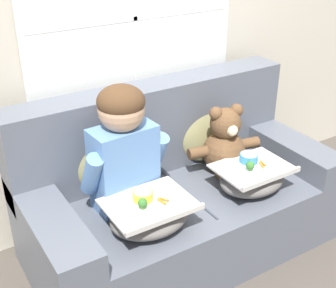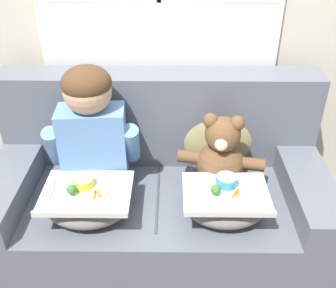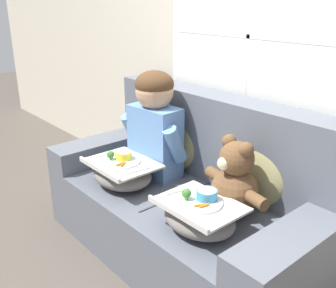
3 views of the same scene
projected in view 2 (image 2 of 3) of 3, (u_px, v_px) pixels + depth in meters
The scene contains 8 objects.
ground_plane at pixel (159, 243), 2.34m from camera, with size 14.00×14.00×0.00m, color #4C443D.
couch at pixel (159, 192), 2.23m from camera, with size 1.77×0.88×0.95m.
throw_pillow_behind_child at pixel (100, 134), 2.22m from camera, with size 0.43×0.21×0.44m.
throw_pillow_behind_teddy at pixel (218, 135), 2.22m from camera, with size 0.41×0.20×0.43m.
child_figure at pixel (91, 124), 1.98m from camera, with size 0.49×0.25×0.68m.
teddy_bear at pixel (221, 157), 2.07m from camera, with size 0.46×0.33×0.43m.
lap_tray_child at pixel (88, 202), 1.91m from camera, with size 0.43×0.34×0.22m.
lap_tray_teddy at pixel (225, 203), 1.91m from camera, with size 0.41×0.32×0.22m.
Camera 2 is at (0.07, -1.66, 1.76)m, focal length 42.00 mm.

